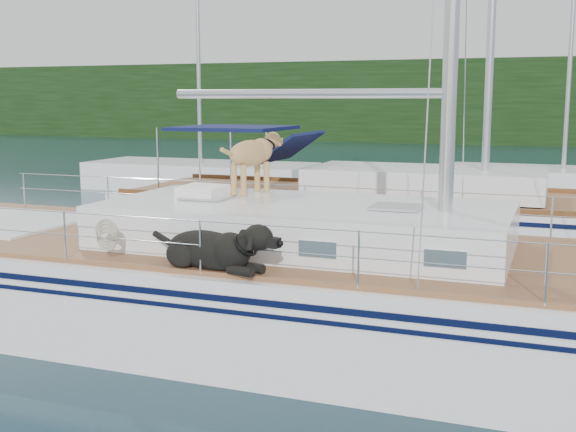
% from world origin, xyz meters
% --- Properties ---
extents(ground, '(120.00, 120.00, 0.00)m').
position_xyz_m(ground, '(0.00, 0.00, 0.00)').
color(ground, black).
rests_on(ground, ground).
extents(tree_line, '(90.00, 3.00, 6.00)m').
position_xyz_m(tree_line, '(0.00, 45.00, 3.00)').
color(tree_line, black).
rests_on(tree_line, ground).
extents(shore_bank, '(92.00, 1.00, 1.20)m').
position_xyz_m(shore_bank, '(0.00, 46.20, 0.60)').
color(shore_bank, '#595147').
rests_on(shore_bank, ground).
extents(main_sailboat, '(12.00, 3.88, 14.01)m').
position_xyz_m(main_sailboat, '(0.09, -0.00, 0.68)').
color(main_sailboat, white).
rests_on(main_sailboat, ground).
extents(neighbor_sailboat, '(11.00, 3.50, 13.30)m').
position_xyz_m(neighbor_sailboat, '(0.17, 6.34, 0.63)').
color(neighbor_sailboat, white).
rests_on(neighbor_sailboat, ground).
extents(bg_boat_west, '(8.00, 3.00, 11.65)m').
position_xyz_m(bg_boat_west, '(-8.00, 14.00, 0.45)').
color(bg_boat_west, white).
rests_on(bg_boat_west, ground).
extents(bg_boat_center, '(7.20, 3.00, 11.65)m').
position_xyz_m(bg_boat_center, '(4.00, 16.00, 0.45)').
color(bg_boat_center, white).
rests_on(bg_boat_center, ground).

